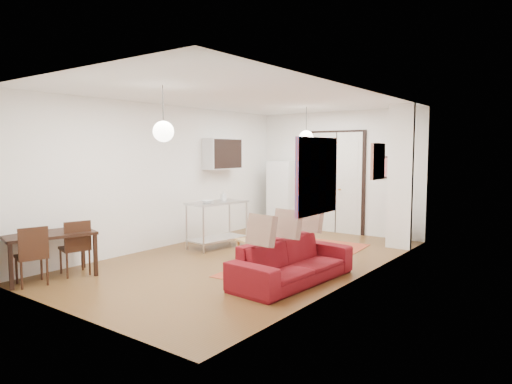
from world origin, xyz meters
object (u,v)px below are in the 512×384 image
Objects in this scene: fridge at (282,195)px; dining_table at (49,238)px; kitchen_counter at (217,218)px; dining_chair_far at (37,250)px; sofa at (293,261)px; black_side_chair at (400,219)px; dining_chair_near at (79,242)px; coffee_table at (256,243)px.

dining_table is at bearing -101.78° from fridge.
kitchen_counter is 3.53m from dining_chair_far.
sofa is at bearing -16.54° from kitchen_counter.
fridge is at bearing 39.45° from sofa.
sofa is 2.50× the size of black_side_chair.
fridge is 1.94× the size of dining_chair_far.
kitchen_counter is at bearing -174.03° from dining_chair_near.
coffee_table is (-1.24, 0.74, -0.00)m from sofa.
dining_chair_far reaches higher than sofa.
fridge reaches higher than kitchen_counter.
dining_table is (-0.39, -5.95, -0.22)m from fridge.
dining_table is at bearing 0.66° from dining_chair_near.
kitchen_counter is 2.84m from dining_chair_near.
coffee_table is 3.41m from dining_table.
coffee_table is 3.56m from dining_chair_far.
fridge is 3.01m from black_side_chair.
dining_table is at bearing 51.57° from black_side_chair.
dining_table is 1.67× the size of black_side_chair.
coffee_table is 3.52m from fridge.
sofa is 1.65× the size of kitchen_counter.
dining_chair_near reaches higher than coffee_table.
dining_chair_far reaches higher than coffee_table.
dining_chair_near is at bearing -91.68° from kitchen_counter.
black_side_chair is at bearing 165.38° from dining_chair_near.
coffee_table is 0.54× the size of fridge.
dining_chair_near reaches higher than dining_table.
fridge reaches higher than sofa.
dining_chair_near is at bearing -100.87° from fridge.
sofa is 2.44× the size of dining_chair_far.
fridge reaches higher than dining_chair_far.
fridge is (-2.75, 3.87, 0.54)m from sofa.
dining_chair_far is at bearing -89.77° from kitchen_counter.
kitchen_counter is at bearing 162.19° from coffee_table.
kitchen_counter is 3.95m from black_side_chair.
dining_chair_near is (-1.78, -2.38, 0.20)m from coffee_table.
kitchen_counter is (-2.54, 1.16, 0.30)m from sofa.
dining_chair_near is (-0.48, -2.80, -0.11)m from kitchen_counter.
dining_chair_near is 6.47m from black_side_chair.
dining_table is at bearing -123.97° from coffee_table.
coffee_table is 1.04× the size of dining_chair_far.
dining_chair_near is at bearing -126.80° from coffee_table.
black_side_chair is (1.48, 3.21, 0.19)m from coffee_table.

